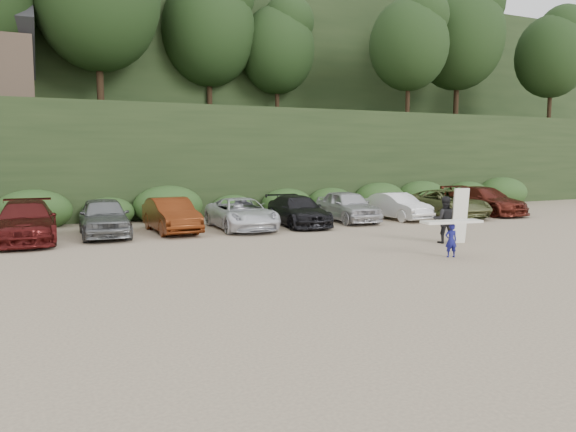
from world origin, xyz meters
TOP-DOWN VIEW (x-y plane):
  - ground at (0.00, 0.00)m, footprint 120.00×120.00m
  - hillside_backdrop at (-0.26, 35.93)m, footprint 90.00×41.50m
  - parked_cars at (-1.18, 9.87)m, footprint 34.10×5.55m
  - child_surfer at (3.77, 0.22)m, footprint 2.09×0.86m
  - adult_surfer at (5.62, 2.62)m, footprint 1.34×1.04m

SIDE VIEW (x-z plane):
  - ground at x=0.00m, z-range 0.00..0.00m
  - parked_cars at x=-1.18m, z-range -0.07..1.57m
  - child_surfer at x=3.77m, z-range 0.22..1.43m
  - adult_surfer at x=5.62m, z-range -0.15..1.96m
  - hillside_backdrop at x=-0.26m, z-range -2.78..25.22m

